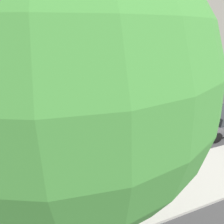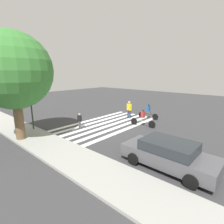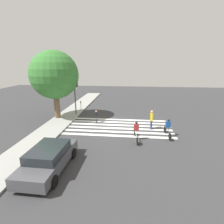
# 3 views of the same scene
# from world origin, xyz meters

# --- Properties ---
(ground_plane) EXTENTS (60.00, 60.00, 0.00)m
(ground_plane) POSITION_xyz_m (0.00, 0.00, 0.00)
(ground_plane) COLOR #38383A
(sidewalk_curb) EXTENTS (36.00, 2.50, 0.14)m
(sidewalk_curb) POSITION_xyz_m (0.00, 6.25, 0.07)
(sidewalk_curb) COLOR #9E9E99
(sidewalk_curb) RESTS_ON ground_plane
(crosswalk_stripes) EXTENTS (4.82, 10.00, 0.01)m
(crosswalk_stripes) POSITION_xyz_m (0.00, 0.00, 0.00)
(crosswalk_stripes) COLOR white
(crosswalk_stripes) RESTS_ON ground_plane
(traffic_light) EXTENTS (0.60, 0.50, 4.42)m
(traffic_light) POSITION_xyz_m (3.40, 5.26, 3.10)
(traffic_light) COLOR #283828
(traffic_light) RESTS_ON ground_plane
(parking_meter) EXTENTS (0.15, 0.15, 1.30)m
(parking_meter) POSITION_xyz_m (5.44, 5.37, 0.97)
(parking_meter) COLOR #283828
(parking_meter) RESTS_ON ground_plane
(street_tree) EXTENTS (5.05, 5.05, 7.33)m
(street_tree) POSITION_xyz_m (1.86, 6.99, 4.78)
(street_tree) COLOR brown
(street_tree) RESTS_ON ground_plane
(pedestrian_adult_blue_shirt) EXTENTS (0.54, 0.34, 1.82)m
(pedestrian_adult_blue_shirt) POSITION_xyz_m (-0.26, -3.03, 1.03)
(pedestrian_adult_blue_shirt) COLOR navy
(pedestrian_adult_blue_shirt) RESTS_ON ground_plane
(pedestrian_adult_tall_backpack) EXTENTS (0.39, 0.25, 1.31)m
(pedestrian_adult_tall_backpack) POSITION_xyz_m (1.01, 2.45, 0.74)
(pedestrian_adult_tall_backpack) COLOR #4C4C51
(pedestrian_adult_tall_backpack) RESTS_ON ground_plane
(cyclist_far_lane) EXTENTS (2.38, 0.42, 1.60)m
(cyclist_far_lane) POSITION_xyz_m (-2.84, -1.54, 0.86)
(cyclist_far_lane) COLOR black
(cyclist_far_lane) RESTS_ON ground_plane
(cyclist_near_curb) EXTENTS (2.18, 0.42, 1.59)m
(cyclist_near_curb) POSITION_xyz_m (-1.85, -4.20, 0.86)
(cyclist_near_curb) COLOR black
(cyclist_near_curb) RESTS_ON ground_plane
(car_parked_far_curb) EXTENTS (4.68, 2.14, 1.42)m
(car_parked_far_curb) POSITION_xyz_m (-7.46, 3.60, 0.73)
(car_parked_far_curb) COLOR #4C4C51
(car_parked_far_curb) RESTS_ON ground_plane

